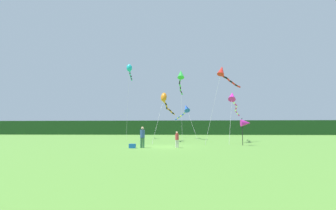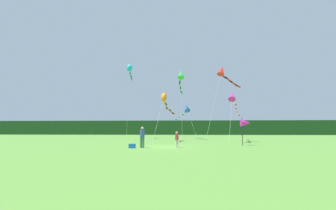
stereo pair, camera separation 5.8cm
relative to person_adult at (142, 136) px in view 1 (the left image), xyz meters
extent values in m
plane|color=#5B9338|center=(1.68, 1.27, -0.97)|extent=(120.00, 120.00, 0.00)
cube|color=#193D19|center=(1.68, 46.27, 1.05)|extent=(108.00, 2.20, 4.04)
cylinder|color=#3F724C|center=(-0.10, 0.00, -0.55)|extent=(0.17, 0.17, 0.83)
cylinder|color=#3F724C|center=(0.10, 0.00, -0.55)|extent=(0.17, 0.17, 0.83)
cylinder|color=#334C8C|center=(0.00, 0.00, 0.19)|extent=(0.38, 0.38, 0.66)
sphere|color=tan|center=(0.00, 0.00, 0.64)|extent=(0.24, 0.24, 0.24)
cylinder|color=silver|center=(2.78, 0.43, -0.65)|extent=(0.13, 0.13, 0.64)
cylinder|color=silver|center=(2.92, 0.43, -0.65)|extent=(0.13, 0.13, 0.64)
cylinder|color=#B23338|center=(2.85, 0.43, -0.07)|extent=(0.29, 0.29, 0.51)
sphere|color=tan|center=(2.85, 0.43, 0.27)|extent=(0.19, 0.19, 0.19)
cube|color=#1959B2|center=(-0.75, -0.32, -0.79)|extent=(0.54, 0.30, 0.35)
cylinder|color=black|center=(9.04, 3.42, 0.33)|extent=(0.06, 0.06, 2.59)
cone|color=#E026B2|center=(9.39, 3.42, 1.16)|extent=(0.90, 0.70, 0.70)
cylinder|color=#B2B2B2|center=(3.24, 12.46, 3.92)|extent=(0.16, 3.98, 9.79)
cone|color=green|center=(3.17, 14.44, 8.81)|extent=(1.07, 1.48, 1.60)
cylinder|color=green|center=(3.10, 14.90, 8.15)|extent=(0.35, 0.99, 0.46)
cylinder|color=black|center=(2.99, 15.81, 7.86)|extent=(0.29, 1.00, 0.50)
cylinder|color=green|center=(3.01, 16.72, 7.56)|extent=(0.34, 1.00, 0.47)
cylinder|color=black|center=(3.08, 17.63, 7.35)|extent=(0.20, 0.95, 0.35)
cylinder|color=green|center=(3.07, 18.55, 7.19)|extent=(0.22, 0.96, 0.36)
cylinder|color=black|center=(3.16, 19.46, 7.01)|extent=(0.40, 0.98, 0.39)
cylinder|color=green|center=(3.31, 20.36, 6.81)|extent=(0.31, 0.98, 0.41)
cylinder|color=#B2B2B2|center=(4.82, 17.37, 1.61)|extent=(1.52, 4.40, 5.16)
cone|color=blue|center=(4.07, 19.56, 4.18)|extent=(1.46, 1.85, 1.64)
cylinder|color=blue|center=(3.92, 19.94, 3.57)|extent=(0.50, 0.87, 0.36)
cylinder|color=yellow|center=(3.73, 20.72, 3.42)|extent=(0.29, 0.87, 0.35)
cylinder|color=blue|center=(3.49, 21.48, 3.21)|extent=(0.59, 0.86, 0.45)
cylinder|color=yellow|center=(3.15, 22.22, 3.00)|extent=(0.49, 0.87, 0.36)
cylinder|color=blue|center=(2.85, 22.97, 2.86)|extent=(0.52, 0.85, 0.32)
cylinder|color=yellow|center=(2.58, 23.73, 2.69)|extent=(0.42, 0.88, 0.40)
cylinder|color=blue|center=(2.26, 24.47, 2.51)|extent=(0.61, 0.83, 0.36)
cylinder|color=#B2B2B2|center=(0.63, 6.72, 1.76)|extent=(0.91, 4.01, 5.47)
ellipsoid|color=orange|center=(1.08, 8.72, 4.49)|extent=(0.95, 1.26, 1.39)
cylinder|color=orange|center=(1.13, 9.00, 3.94)|extent=(0.31, 0.65, 0.34)
cylinder|color=black|center=(1.25, 9.57, 3.78)|extent=(0.33, 0.66, 0.37)
cylinder|color=orange|center=(1.31, 10.14, 3.59)|extent=(0.21, 0.64, 0.38)
cylinder|color=black|center=(1.30, 10.71, 3.39)|extent=(0.22, 0.65, 0.39)
cylinder|color=orange|center=(1.42, 11.26, 3.25)|extent=(0.44, 0.63, 0.27)
cylinder|color=black|center=(1.62, 11.80, 3.16)|extent=(0.36, 0.64, 0.30)
cylinder|color=orange|center=(1.79, 12.35, 3.01)|extent=(0.38, 0.67, 0.39)
cylinder|color=black|center=(1.98, 12.89, 2.85)|extent=(0.41, 0.65, 0.31)
cylinder|color=orange|center=(2.13, 13.45, 2.76)|extent=(0.29, 0.62, 0.27)
cylinder|color=#B2B2B2|center=(8.72, 6.89, 1.83)|extent=(1.43, 4.32, 5.61)
cone|color=#E026B2|center=(9.42, 9.04, 4.63)|extent=(1.31, 1.66, 1.50)
cylinder|color=#E026B2|center=(9.57, 9.39, 4.08)|extent=(0.49, 0.81, 0.32)
cylinder|color=white|center=(9.87, 10.10, 3.93)|extent=(0.49, 0.82, 0.37)
cylinder|color=#E026B2|center=(10.21, 10.78, 3.77)|extent=(0.58, 0.79, 0.35)
cylinder|color=white|center=(10.49, 11.48, 3.61)|extent=(0.39, 0.83, 0.37)
cylinder|color=#E026B2|center=(10.63, 12.22, 3.43)|extent=(0.31, 0.83, 0.38)
cylinder|color=white|center=(10.75, 12.98, 3.23)|extent=(0.34, 0.84, 0.40)
cylinder|color=#E026B2|center=(10.97, 13.70, 3.06)|extent=(0.51, 0.81, 0.33)
cylinder|color=white|center=(11.29, 14.39, 2.89)|extent=(0.54, 0.82, 0.41)
cylinder|color=#E026B2|center=(11.62, 15.08, 2.70)|extent=(0.52, 0.81, 0.35)
cylinder|color=#B2B2B2|center=(6.69, 5.54, 3.16)|extent=(2.31, 2.77, 8.26)
cone|color=red|center=(7.84, 6.91, 7.28)|extent=(1.38, 1.43, 1.35)
cylinder|color=red|center=(8.00, 7.19, 6.76)|extent=(0.52, 0.69, 0.35)
cylinder|color=black|center=(8.40, 7.67, 6.63)|extent=(0.63, 0.59, 0.31)
cylinder|color=red|center=(8.83, 8.13, 6.48)|extent=(0.58, 0.67, 0.37)
cylinder|color=black|center=(9.21, 8.64, 6.35)|extent=(0.55, 0.65, 0.28)
cylinder|color=red|center=(9.63, 9.12, 6.22)|extent=(0.64, 0.63, 0.38)
cylinder|color=black|center=(10.04, 9.60, 6.09)|extent=(0.54, 0.65, 0.26)
cylinder|color=red|center=(10.48, 10.05, 5.99)|extent=(0.66, 0.57, 0.32)
cylinder|color=#B2B2B2|center=(-5.09, 15.65, 4.80)|extent=(0.35, 2.46, 11.54)
ellipsoid|color=#1EB7CC|center=(-5.25, 16.87, 10.56)|extent=(1.02, 1.10, 1.30)
cylinder|color=#1EB7CC|center=(-5.25, 17.16, 10.04)|extent=(0.20, 0.61, 0.29)
cylinder|color=black|center=(-5.32, 17.72, 9.95)|extent=(0.35, 0.63, 0.27)
cylinder|color=#1EB7CC|center=(-5.44, 18.29, 9.83)|extent=(0.28, 0.65, 0.37)
cylinder|color=black|center=(-5.45, 18.86, 9.69)|extent=(0.25, 0.62, 0.29)
cylinder|color=#1EB7CC|center=(-5.52, 19.41, 9.60)|extent=(0.39, 0.64, 0.28)
cylinder|color=black|center=(-5.61, 19.97, 9.51)|extent=(0.22, 0.62, 0.30)
cylinder|color=#1EB7CC|center=(-5.65, 20.54, 9.41)|extent=(0.30, 0.63, 0.30)
camera|label=1|loc=(3.25, -18.60, 0.54)|focal=24.06mm
camera|label=2|loc=(3.31, -18.59, 0.54)|focal=24.06mm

